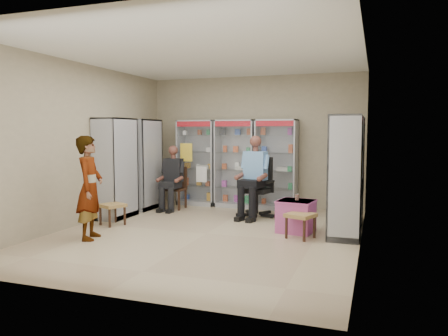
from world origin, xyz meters
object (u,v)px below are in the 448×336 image
(cabinet_back_mid, at_px, (236,164))
(cabinet_right_far, at_px, (349,171))
(pink_trunk, at_px, (296,216))
(woven_stool_b, at_px, (113,214))
(cabinet_left_near, at_px, (116,168))
(woven_stool_a, at_px, (300,226))
(cabinet_back_left, at_px, (198,163))
(standing_man, at_px, (90,188))
(wooden_chair, at_px, (175,188))
(cabinet_left_far, at_px, (143,164))
(cabinet_back_right, at_px, (276,165))
(office_chair, at_px, (256,187))
(seated_shopkeeper, at_px, (256,179))
(cabinet_right_near, at_px, (345,177))

(cabinet_back_mid, height_order, cabinet_right_far, same)
(pink_trunk, xyz_separation_m, woven_stool_b, (-3.32, -0.56, -0.08))
(cabinet_left_near, relative_size, woven_stool_a, 4.88)
(cabinet_back_left, bearing_deg, standing_man, -95.14)
(cabinet_left_near, xyz_separation_m, standing_man, (0.60, -1.66, -0.17))
(cabinet_back_left, relative_size, cabinet_right_far, 1.00)
(cabinet_left_near, distance_m, wooden_chair, 1.56)
(woven_stool_b, bearing_deg, cabinet_left_far, 100.76)
(cabinet_back_right, bearing_deg, cabinet_right_far, -34.73)
(office_chair, relative_size, pink_trunk, 2.13)
(cabinet_right_far, xyz_separation_m, pink_trunk, (-0.81, -0.98, -0.72))
(office_chair, xyz_separation_m, seated_shopkeeper, (0.00, -0.05, 0.17))
(wooden_chair, distance_m, standing_man, 2.98)
(cabinet_back_left, distance_m, cabinet_back_mid, 0.95)
(cabinet_back_right, bearing_deg, cabinet_left_far, -161.81)
(cabinet_back_left, bearing_deg, cabinet_back_right, 0.00)
(cabinet_back_mid, distance_m, cabinet_back_right, 0.95)
(cabinet_right_far, relative_size, wooden_chair, 2.13)
(cabinet_left_near, xyz_separation_m, seated_shopkeeper, (2.65, 0.96, -0.23))
(cabinet_right_near, bearing_deg, cabinet_left_far, 73.75)
(cabinet_back_right, distance_m, wooden_chair, 2.33)
(cabinet_back_mid, relative_size, seated_shopkeeper, 1.29)
(cabinet_right_far, bearing_deg, cabinet_left_far, 87.43)
(woven_stool_b, bearing_deg, standing_man, -75.29)
(cabinet_right_near, bearing_deg, cabinet_back_right, 36.16)
(cabinet_left_far, relative_size, wooden_chair, 2.13)
(cabinet_left_far, distance_m, office_chair, 2.68)
(woven_stool_a, bearing_deg, pink_trunk, 109.19)
(cabinet_right_near, relative_size, cabinet_left_near, 1.00)
(cabinet_right_far, bearing_deg, cabinet_back_left, 72.25)
(cabinet_back_right, bearing_deg, cabinet_back_mid, 180.00)
(cabinet_left_near, distance_m, standing_man, 1.77)
(cabinet_back_left, distance_m, cabinet_right_far, 3.71)
(cabinet_right_far, bearing_deg, seated_shopkeeper, 88.08)
(cabinet_back_mid, distance_m, cabinet_right_far, 2.82)
(woven_stool_b, relative_size, standing_man, 0.24)
(cabinet_right_far, relative_size, seated_shopkeeper, 1.29)
(office_chair, bearing_deg, cabinet_right_near, -24.01)
(cabinet_back_mid, relative_size, cabinet_right_near, 1.00)
(cabinet_left_far, bearing_deg, woven_stool_a, 67.15)
(seated_shopkeeper, bearing_deg, cabinet_right_far, 7.81)
(wooden_chair, distance_m, pink_trunk, 3.28)
(cabinet_back_mid, bearing_deg, standing_man, -109.16)
(seated_shopkeeper, relative_size, woven_stool_a, 3.78)
(office_chair, bearing_deg, cabinet_back_mid, 136.68)
(cabinet_back_left, bearing_deg, cabinet_right_near, -32.28)
(cabinet_left_near, xyz_separation_m, woven_stool_a, (3.79, -0.50, -0.80))
(cabinet_back_left, xyz_separation_m, cabinet_right_far, (3.53, -1.13, 0.00))
(office_chair, relative_size, woven_stool_b, 3.06)
(cabinet_back_right, xyz_separation_m, wooden_chair, (-2.15, -0.73, -0.53))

